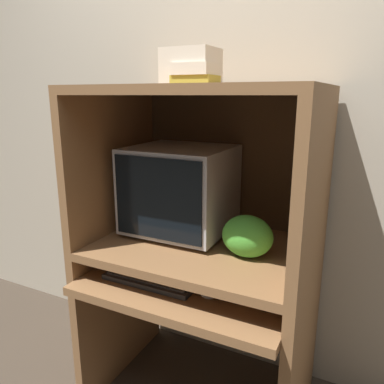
% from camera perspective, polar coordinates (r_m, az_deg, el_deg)
% --- Properties ---
extents(wall_back, '(6.00, 0.06, 2.60)m').
position_cam_1_polar(wall_back, '(1.89, 6.66, 10.96)').
color(wall_back, '#B2A893').
rests_on(wall_back, ground_plane).
extents(desk_base, '(0.95, 0.72, 0.66)m').
position_cam_1_polar(desk_base, '(1.79, 0.62, -19.58)').
color(desk_base, brown).
rests_on(desk_base, ground_plane).
extents(desk_monitor_shelf, '(0.95, 0.67, 0.12)m').
position_cam_1_polar(desk_monitor_shelf, '(1.66, 1.42, -8.80)').
color(desk_monitor_shelf, brown).
rests_on(desk_monitor_shelf, desk_base).
extents(hutch_upper, '(0.95, 0.67, 0.67)m').
position_cam_1_polar(hutch_upper, '(1.57, 2.07, 7.48)').
color(hutch_upper, brown).
rests_on(hutch_upper, desk_monitor_shelf).
extents(crt_monitor, '(0.45, 0.41, 0.40)m').
position_cam_1_polar(crt_monitor, '(1.72, -1.83, 0.42)').
color(crt_monitor, '#B2B2B7').
rests_on(crt_monitor, desk_monitor_shelf).
extents(keyboard, '(0.40, 0.16, 0.03)m').
position_cam_1_polar(keyboard, '(1.61, -6.15, -12.94)').
color(keyboard, '#2D2D30').
rests_on(keyboard, desk_base).
extents(mouse, '(0.06, 0.04, 0.03)m').
position_cam_1_polar(mouse, '(1.48, 2.43, -15.39)').
color(mouse, '#B7B7B7').
rests_on(mouse, desk_base).
extents(snack_bag, '(0.21, 0.16, 0.17)m').
position_cam_1_polar(snack_bag, '(1.52, 8.43, -6.68)').
color(snack_bag, green).
rests_on(snack_bag, desk_monitor_shelf).
extents(book_stack, '(0.16, 0.13, 0.08)m').
position_cam_1_polar(book_stack, '(1.47, 0.43, 17.50)').
color(book_stack, gold).
rests_on(book_stack, hutch_upper).
extents(storage_box, '(0.19, 0.17, 0.14)m').
position_cam_1_polar(storage_box, '(1.51, -0.14, 18.51)').
color(storage_box, beige).
rests_on(storage_box, hutch_upper).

